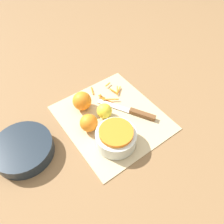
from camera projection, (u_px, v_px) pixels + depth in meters
The scene contains 9 objects.
ground_plane at pixel (112, 118), 0.86m from camera, with size 4.00×4.00×0.00m, color olive.
cutting_board at pixel (112, 117), 0.86m from camera, with size 0.40×0.36×0.01m.
bowl_speckled at pixel (116, 137), 0.76m from camera, with size 0.14×0.14×0.07m.
bowl_dark at pixel (23, 149), 0.75m from camera, with size 0.20×0.20×0.05m.
knife at pixel (136, 112), 0.87m from camera, with size 0.23×0.14×0.02m.
orange_left at pixel (89, 123), 0.80m from camera, with size 0.07×0.07×0.07m.
orange_right at pixel (82, 101), 0.86m from camera, with size 0.08×0.08×0.08m.
lemon at pixel (104, 111), 0.84m from camera, with size 0.06×0.06×0.06m.
peel_pile at pixel (108, 94), 0.94m from camera, with size 0.14×0.12×0.01m.
Camera 1 is at (-0.43, 0.32, 0.68)m, focal length 35.00 mm.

